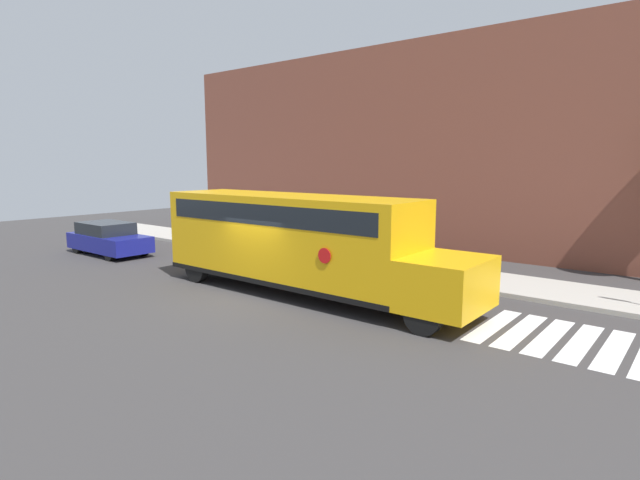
{
  "coord_description": "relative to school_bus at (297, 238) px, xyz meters",
  "views": [
    {
      "loc": [
        11.42,
        -10.8,
        4.25
      ],
      "look_at": [
        1.32,
        1.74,
        1.78
      ],
      "focal_mm": 28.0,
      "sensor_mm": 36.0,
      "label": 1
    }
  ],
  "objects": [
    {
      "name": "crosswalk_stripes",
      "position": [
        8.7,
        0.76,
        -1.84
      ],
      "size": [
        5.4,
        3.2,
        0.01
      ],
      "color": "white",
      "rests_on": "ground"
    },
    {
      "name": "school_bus",
      "position": [
        0.0,
        0.0,
        0.0
      ],
      "size": [
        11.31,
        2.57,
        3.23
      ],
      "color": "#EAA80F",
      "rests_on": "ground"
    },
    {
      "name": "sidewalk_strip",
      "position": [
        -0.77,
        5.26,
        -1.77
      ],
      "size": [
        44.0,
        3.0,
        0.15
      ],
      "color": "#B2ADA3",
      "rests_on": "ground"
    },
    {
      "name": "ground_plane",
      "position": [
        -0.77,
        -1.24,
        -1.84
      ],
      "size": [
        60.0,
        60.0,
        0.0
      ],
      "primitive_type": "plane",
      "color": "#3A3838"
    },
    {
      "name": "parked_car",
      "position": [
        -11.69,
        -0.21,
        -1.1
      ],
      "size": [
        4.56,
        1.9,
        1.51
      ],
      "color": "navy",
      "rests_on": "ground"
    },
    {
      "name": "building_backdrop",
      "position": [
        -0.77,
        11.76,
        3.18
      ],
      "size": [
        32.0,
        4.0,
        10.04
      ],
      "color": "brown",
      "rests_on": "ground"
    }
  ]
}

